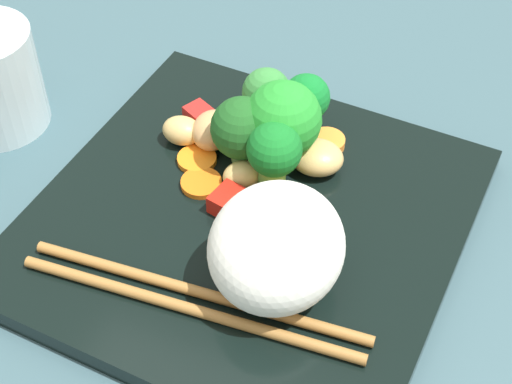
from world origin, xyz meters
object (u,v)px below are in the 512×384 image
at_px(broccoli_floret_0, 242,129).
at_px(carrot_slice_4, 201,183).
at_px(square_plate, 248,222).
at_px(rice_mound, 276,247).
at_px(chopstick_pair, 195,301).

distance_m(broccoli_floret_0, carrot_slice_4, 0.05).
height_order(square_plate, carrot_slice_4, carrot_slice_4).
distance_m(rice_mound, broccoli_floret_0, 0.11).
xyz_separation_m(rice_mound, chopstick_pair, (0.04, -0.04, -0.03)).
bearing_deg(broccoli_floret_0, rice_mound, 35.30).
bearing_deg(square_plate, carrot_slice_4, -106.46).
bearing_deg(broccoli_floret_0, chopstick_pair, 11.70).
relative_size(square_plate, broccoli_floret_0, 5.03).
xyz_separation_m(broccoli_floret_0, carrot_slice_4, (0.03, -0.02, -0.03)).
bearing_deg(carrot_slice_4, square_plate, 73.54).
height_order(carrot_slice_4, chopstick_pair, chopstick_pair).
distance_m(broccoli_floret_0, chopstick_pair, 0.13).
relative_size(square_plate, chopstick_pair, 1.25).
bearing_deg(broccoli_floret_0, carrot_slice_4, -26.61).
bearing_deg(rice_mound, carrot_slice_4, -125.34).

